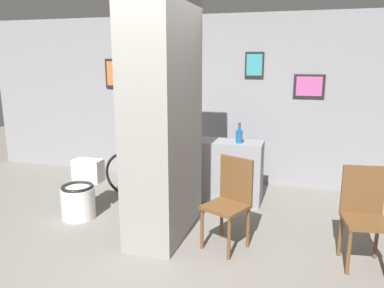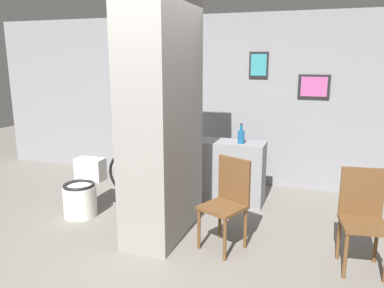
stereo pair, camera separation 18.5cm
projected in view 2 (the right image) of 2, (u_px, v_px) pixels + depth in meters
The scene contains 9 objects.
ground_plane at pixel (142, 255), 3.77m from camera, with size 14.00×14.00×0.00m, color slate.
wall_back at pixel (213, 100), 5.91m from camera, with size 8.00×0.09×2.60m.
pillar_center at pixel (163, 119), 4.05m from camera, with size 0.56×1.23×2.60m.
counter_shelf at pixel (223, 171), 5.15m from camera, with size 1.13×0.44×0.85m.
toilet at pixel (82, 192), 4.74m from camera, with size 0.41×0.57×0.68m.
chair_near_pillar at pixel (227, 199), 3.86m from camera, with size 0.52×0.52×0.94m.
chair_by_doorway at pixel (363, 215), 3.48m from camera, with size 0.44×0.44×0.94m.
bicycle at pixel (158, 175), 5.26m from camera, with size 1.55×0.42×0.70m.
bottle_tall at pixel (241, 136), 4.90m from camera, with size 0.09×0.09×0.27m.
Camera 2 is at (1.57, -3.09, 1.93)m, focal length 35.00 mm.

